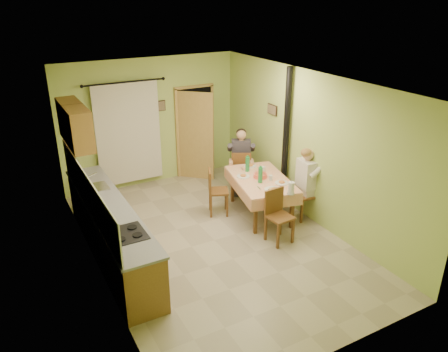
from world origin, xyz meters
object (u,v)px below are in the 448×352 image
chair_near (279,226)px  chair_left (218,200)px  man_right (307,175)px  chair_right (306,203)px  stove_flue (285,157)px  man_far (241,154)px  dining_table (261,196)px  chair_far (241,180)px

chair_near → chair_left: chair_near is taller
man_right → chair_right: bearing=-90.0°
chair_left → stove_flue: 1.58m
chair_right → man_far: size_ratio=0.72×
dining_table → chair_far: (0.18, 1.06, -0.09)m
chair_far → chair_near: size_ratio=1.02×
chair_near → man_far: 2.21m
chair_right → stove_flue: (-0.07, 0.67, 0.73)m
man_far → stove_flue: (0.46, -0.92, 0.15)m
chair_far → stove_flue: stove_flue is taller
chair_left → stove_flue: stove_flue is taller
dining_table → man_right: 1.00m
man_right → chair_far: bearing=24.2°
dining_table → man_far: size_ratio=1.30×
chair_far → man_right: size_ratio=0.70×
chair_right → chair_left: size_ratio=1.08×
man_far → stove_flue: 1.04m
dining_table → chair_far: 1.08m
dining_table → chair_right: chair_right is taller
dining_table → chair_near: 1.05m
chair_left → man_far: size_ratio=0.67×
dining_table → chair_right: (0.71, -0.52, -0.09)m
dining_table → chair_left: (-0.72, 0.42, -0.09)m
man_right → stove_flue: (-0.05, 0.66, 0.15)m
chair_right → chair_far: bearing=24.7°
dining_table → man_far: (0.18, 1.07, 0.50)m
stove_flue → dining_table: bearing=-167.0°
chair_right → man_far: (-0.52, 1.59, 0.59)m
man_far → chair_far: bearing=-90.0°
dining_table → man_far: bearing=92.3°
chair_far → man_far: bearing=90.0°
man_right → chair_left: bearing=62.7°
dining_table → chair_left: size_ratio=1.95×
chair_right → chair_left: (-1.43, 0.94, -0.00)m
chair_left → man_right: size_ratio=0.67×
dining_table → chair_left: 0.84m
dining_table → chair_near: bearing=-93.3°
chair_right → man_right: 0.59m
dining_table → chair_right: 0.88m
man_right → chair_near: bearing=123.1°
chair_near → man_far: bearing=-107.6°
chair_left → man_right: bearing=80.4°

